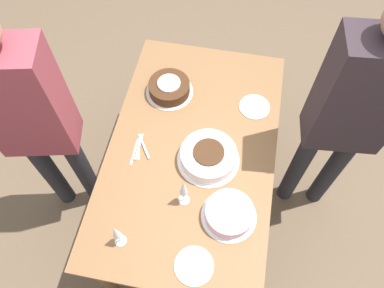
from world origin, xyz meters
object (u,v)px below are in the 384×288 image
(cake_front_chocolate, at_px, (169,88))
(wine_glass_near, at_px, (116,233))
(cake_back_decorated, at_px, (229,214))
(wine_glass_far, at_px, (184,189))
(person_cutting, at_px, (32,118))
(person_watching, at_px, (351,112))
(cake_center_white, at_px, (208,156))

(cake_front_chocolate, xyz_separation_m, wine_glass_near, (0.96, -0.04, 0.09))
(cake_back_decorated, distance_m, wine_glass_far, 0.27)
(wine_glass_near, xyz_separation_m, person_cutting, (-0.46, -0.56, 0.14))
(wine_glass_far, height_order, person_watching, person_watching)
(cake_center_white, xyz_separation_m, person_watching, (-0.25, 0.68, 0.26))
(cake_front_chocolate, bearing_deg, person_cutting, -50.19)
(wine_glass_near, distance_m, person_cutting, 0.74)
(cake_front_chocolate, xyz_separation_m, cake_back_decorated, (0.73, 0.48, -0.00))
(cake_back_decorated, xyz_separation_m, wine_glass_near, (0.23, -0.51, 0.10))
(person_cutting, bearing_deg, cake_back_decorated, -25.18)
(cake_front_chocolate, relative_size, person_cutting, 0.17)
(person_cutting, bearing_deg, person_watching, -1.60)
(wine_glass_near, relative_size, wine_glass_far, 0.89)
(cake_front_chocolate, height_order, cake_back_decorated, cake_front_chocolate)
(cake_back_decorated, bearing_deg, cake_center_white, -152.50)
(cake_front_chocolate, bearing_deg, wine_glass_near, -2.14)
(cake_back_decorated, bearing_deg, person_cutting, -102.25)
(cake_back_decorated, distance_m, person_watching, 0.81)
(cake_back_decorated, relative_size, wine_glass_near, 1.42)
(person_cutting, bearing_deg, wine_glass_near, -52.24)
(cake_center_white, relative_size, cake_back_decorated, 1.22)
(cake_center_white, height_order, wine_glass_near, wine_glass_near)
(person_watching, bearing_deg, cake_front_chocolate, -15.62)
(wine_glass_far, height_order, person_cutting, person_cutting)
(cake_front_chocolate, distance_m, person_watching, 1.05)
(cake_back_decorated, height_order, person_watching, person_watching)
(wine_glass_far, bearing_deg, person_cutting, -102.78)
(cake_front_chocolate, height_order, person_cutting, person_cutting)
(wine_glass_far, xyz_separation_m, person_cutting, (-0.19, -0.83, 0.12))
(cake_front_chocolate, distance_m, wine_glass_near, 0.97)
(cake_back_decorated, xyz_separation_m, wine_glass_far, (-0.04, -0.24, 0.11))
(cake_front_chocolate, height_order, wine_glass_near, wine_glass_near)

